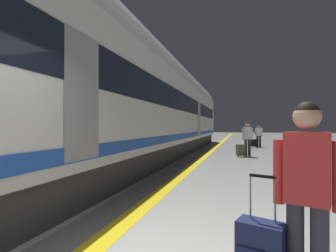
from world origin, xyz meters
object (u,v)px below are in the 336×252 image
object	(u,v)px
high_speed_train	(132,98)
traveller_foreground	(307,186)
suitcase_mid	(254,143)
suitcase_near	(241,150)
passenger_near	(248,136)
passenger_mid	(259,134)

from	to	relation	value
high_speed_train	traveller_foreground	xyz separation A→B (m)	(4.40, -6.45, -1.56)
traveller_foreground	suitcase_mid	size ratio (longest dim) A/B	1.72
traveller_foreground	suitcase_near	size ratio (longest dim) A/B	2.80
passenger_near	suitcase_near	distance (m)	0.77
suitcase_near	high_speed_train	bearing A→B (deg)	-136.61
suitcase_near	suitcase_mid	size ratio (longest dim) A/B	0.62
traveller_foreground	passenger_near	xyz separation A→B (m)	(-0.20, 10.37, 0.02)
high_speed_train	traveller_foreground	size ratio (longest dim) A/B	20.80
passenger_mid	suitcase_mid	distance (m)	0.70
high_speed_train	suitcase_near	distance (m)	5.77
passenger_mid	suitcase_mid	size ratio (longest dim) A/B	1.68
suitcase_near	suitcase_mid	world-z (taller)	suitcase_mid
passenger_near	passenger_mid	xyz separation A→B (m)	(0.87, 5.68, -0.04)
traveller_foreground	suitcase_mid	bearing A→B (deg)	88.72
traveller_foreground	suitcase_mid	world-z (taller)	traveller_foreground
suitcase_mid	high_speed_train	bearing A→B (deg)	-116.61
high_speed_train	passenger_mid	distance (m)	10.98
high_speed_train	passenger_mid	bearing A→B (deg)	62.16
traveller_foreground	passenger_mid	world-z (taller)	traveller_foreground
high_speed_train	suitcase_near	size ratio (longest dim) A/B	58.25
suitcase_near	passenger_mid	xyz separation A→B (m)	(1.19, 5.94, 0.61)
suitcase_near	passenger_mid	distance (m)	6.09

